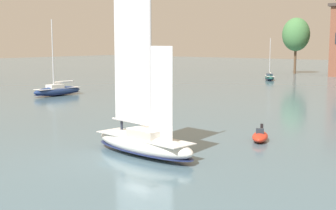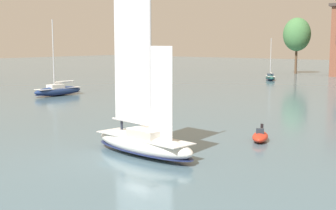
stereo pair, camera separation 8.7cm
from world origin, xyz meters
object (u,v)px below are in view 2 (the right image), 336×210
at_px(sailboat_main, 143,141).
at_px(sailboat_moored_mid_channel, 270,77).
at_px(sailboat_moored_near_marina, 58,90).
at_px(tree_shore_left, 297,35).
at_px(motor_tender, 260,137).

bearing_deg(sailboat_main, sailboat_moored_mid_channel, 108.29).
height_order(sailboat_main, sailboat_moored_near_marina, sailboat_main).
bearing_deg(sailboat_moored_near_marina, sailboat_main, -30.71).
xyz_separation_m(tree_shore_left, sailboat_main, (27.25, -94.23, -9.32)).
distance_m(sailboat_moored_near_marina, motor_tender, 42.70).
height_order(sailboat_moored_near_marina, sailboat_moored_mid_channel, sailboat_moored_near_marina).
relative_size(tree_shore_left, motor_tender, 4.25).
bearing_deg(sailboat_moored_mid_channel, motor_tender, -65.29).
height_order(sailboat_moored_mid_channel, motor_tender, sailboat_moored_mid_channel).
bearing_deg(sailboat_moored_mid_channel, sailboat_main, -71.71).
xyz_separation_m(sailboat_main, sailboat_moored_mid_channel, (-23.34, 70.62, -0.44)).
xyz_separation_m(tree_shore_left, motor_tender, (31.97, -84.57, -9.99)).
relative_size(tree_shore_left, sailboat_main, 1.09).
bearing_deg(tree_shore_left, motor_tender, -69.29).
distance_m(sailboat_main, motor_tender, 10.77).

